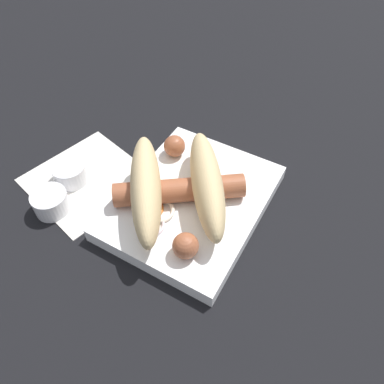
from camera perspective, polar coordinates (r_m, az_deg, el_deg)
ground_plane at (r=0.52m, az=0.00°, el=-2.29°), size 3.00×3.00×0.00m
food_tray at (r=0.51m, az=0.00°, el=-1.53°), size 0.23×0.18×0.02m
bread_roll at (r=0.47m, az=-2.38°, el=1.03°), size 0.21×0.20×0.06m
sausage at (r=0.49m, az=-1.93°, el=0.26°), size 0.17×0.16×0.03m
pickled_veggies at (r=0.49m, az=-6.29°, el=-2.91°), size 0.07×0.07×0.01m
napkin at (r=0.57m, az=-15.69°, el=1.90°), size 0.18×0.18×0.00m
condiment_cup_near at (r=0.57m, az=-18.02°, el=2.59°), size 0.05×0.05×0.03m
condiment_cup_far at (r=0.54m, az=-20.66°, el=-1.59°), size 0.05×0.05×0.03m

